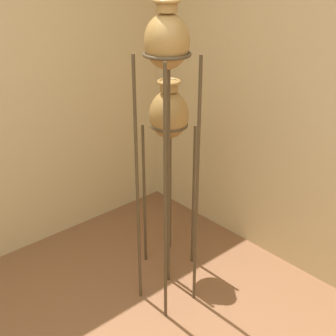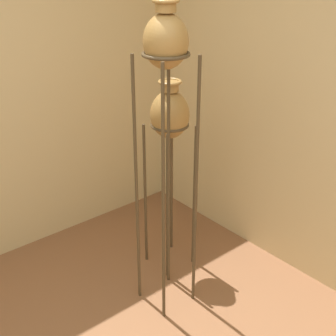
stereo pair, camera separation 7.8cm
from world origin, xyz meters
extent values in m
cylinder|color=#473823|center=(0.96, 0.70, 0.82)|extent=(0.02, 0.02, 1.64)
cylinder|color=#473823|center=(1.22, 0.70, 0.82)|extent=(0.02, 0.02, 1.64)
cylinder|color=#473823|center=(0.96, 0.96, 0.82)|extent=(0.02, 0.02, 1.64)
cylinder|color=#473823|center=(1.22, 0.96, 0.82)|extent=(0.02, 0.02, 1.64)
torus|color=#473823|center=(1.09, 0.83, 1.64)|extent=(0.26, 0.26, 0.02)
ellipsoid|color=olive|center=(1.09, 0.83, 1.70)|extent=(0.24, 0.24, 0.29)
cylinder|color=olive|center=(1.09, 0.83, 1.88)|extent=(0.11, 0.11, 0.06)
torus|color=olive|center=(1.09, 0.83, 1.91)|extent=(0.15, 0.15, 0.02)
cylinder|color=#473823|center=(1.25, 1.00, 0.54)|extent=(0.02, 0.02, 1.09)
cylinder|color=#473823|center=(1.49, 1.00, 0.54)|extent=(0.02, 0.02, 1.09)
cylinder|color=#473823|center=(1.25, 1.25, 0.54)|extent=(0.02, 0.02, 1.09)
cylinder|color=#473823|center=(1.49, 1.25, 0.54)|extent=(0.02, 0.02, 1.09)
torus|color=#473823|center=(1.37, 1.13, 1.09)|extent=(0.25, 0.25, 0.02)
ellipsoid|color=olive|center=(1.37, 1.13, 1.16)|extent=(0.26, 0.26, 0.32)
cylinder|color=olive|center=(1.37, 1.13, 1.35)|extent=(0.12, 0.12, 0.06)
torus|color=olive|center=(1.37, 1.13, 1.38)|extent=(0.15, 0.15, 0.02)
camera|label=1|loc=(-0.57, -1.03, 2.16)|focal=50.00mm
camera|label=2|loc=(-0.51, -1.08, 2.16)|focal=50.00mm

